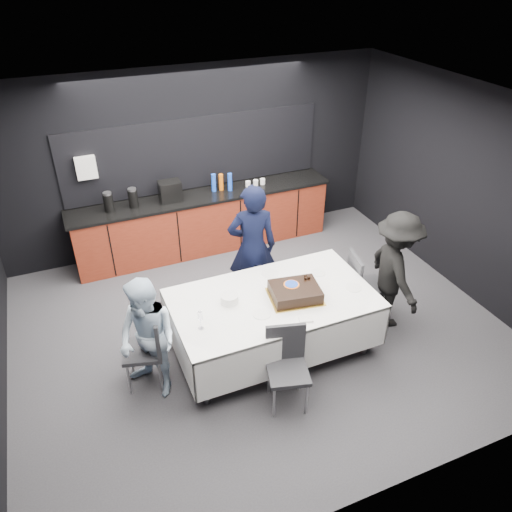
{
  "coord_description": "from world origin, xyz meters",
  "views": [
    {
      "loc": [
        -1.95,
        -4.53,
        4.24
      ],
      "look_at": [
        0.0,
        0.1,
        1.05
      ],
      "focal_mm": 35.0,
      "sensor_mm": 36.0,
      "label": 1
    }
  ],
  "objects_px": {
    "cake_assembly": "(295,292)",
    "person_right": "(395,271)",
    "party_table": "(273,307)",
    "chair_right": "(361,282)",
    "chair_left": "(150,344)",
    "person_left": "(148,340)",
    "chair_near": "(287,361)",
    "plate_stack": "(229,299)",
    "person_center": "(252,247)",
    "champagne_flute": "(200,317)"
  },
  "relations": [
    {
      "from": "cake_assembly",
      "to": "person_right",
      "type": "relative_size",
      "value": 0.42
    },
    {
      "from": "party_table",
      "to": "person_right",
      "type": "relative_size",
      "value": 1.48
    },
    {
      "from": "party_table",
      "to": "chair_right",
      "type": "distance_m",
      "value": 1.34
    },
    {
      "from": "chair_left",
      "to": "person_left",
      "type": "bearing_deg",
      "value": -100.57
    },
    {
      "from": "chair_near",
      "to": "person_left",
      "type": "xyz_separation_m",
      "value": [
        -1.29,
        0.68,
        0.18
      ]
    },
    {
      "from": "plate_stack",
      "to": "person_center",
      "type": "relative_size",
      "value": 0.11
    },
    {
      "from": "party_table",
      "to": "chair_near",
      "type": "distance_m",
      "value": 0.79
    },
    {
      "from": "chair_near",
      "to": "person_right",
      "type": "xyz_separation_m",
      "value": [
        1.8,
        0.66,
        0.25
      ]
    },
    {
      "from": "chair_left",
      "to": "person_right",
      "type": "bearing_deg",
      "value": -2.79
    },
    {
      "from": "party_table",
      "to": "chair_left",
      "type": "bearing_deg",
      "value": 177.94
    },
    {
      "from": "person_center",
      "to": "chair_right",
      "type": "bearing_deg",
      "value": 159.07
    },
    {
      "from": "chair_right",
      "to": "person_right",
      "type": "xyz_separation_m",
      "value": [
        0.29,
        -0.25,
        0.25
      ]
    },
    {
      "from": "party_table",
      "to": "chair_left",
      "type": "relative_size",
      "value": 2.51
    },
    {
      "from": "party_table",
      "to": "cake_assembly",
      "type": "bearing_deg",
      "value": -21.67
    },
    {
      "from": "cake_assembly",
      "to": "chair_left",
      "type": "relative_size",
      "value": 0.71
    },
    {
      "from": "plate_stack",
      "to": "person_center",
      "type": "height_order",
      "value": "person_center"
    },
    {
      "from": "chair_near",
      "to": "chair_left",
      "type": "bearing_deg",
      "value": 147.33
    },
    {
      "from": "chair_left",
      "to": "person_right",
      "type": "xyz_separation_m",
      "value": [
        3.06,
        -0.15,
        0.25
      ]
    },
    {
      "from": "champagne_flute",
      "to": "chair_near",
      "type": "relative_size",
      "value": 0.24
    },
    {
      "from": "champagne_flute",
      "to": "person_left",
      "type": "relative_size",
      "value": 0.16
    },
    {
      "from": "party_table",
      "to": "plate_stack",
      "type": "bearing_deg",
      "value": 167.5
    },
    {
      "from": "person_center",
      "to": "person_right",
      "type": "bearing_deg",
      "value": 157.53
    },
    {
      "from": "chair_left",
      "to": "chair_right",
      "type": "distance_m",
      "value": 2.77
    },
    {
      "from": "chair_left",
      "to": "person_left",
      "type": "relative_size",
      "value": 0.64
    },
    {
      "from": "chair_right",
      "to": "person_center",
      "type": "xyz_separation_m",
      "value": [
        -1.18,
        0.81,
        0.34
      ]
    },
    {
      "from": "chair_right",
      "to": "person_right",
      "type": "relative_size",
      "value": 0.59
    },
    {
      "from": "person_left",
      "to": "chair_left",
      "type": "bearing_deg",
      "value": 137.84
    },
    {
      "from": "cake_assembly",
      "to": "chair_left",
      "type": "bearing_deg",
      "value": 175.06
    },
    {
      "from": "party_table",
      "to": "person_right",
      "type": "distance_m",
      "value": 1.62
    },
    {
      "from": "plate_stack",
      "to": "person_right",
      "type": "bearing_deg",
      "value": -5.58
    },
    {
      "from": "chair_right",
      "to": "person_right",
      "type": "bearing_deg",
      "value": -41.54
    },
    {
      "from": "cake_assembly",
      "to": "person_left",
      "type": "height_order",
      "value": "person_left"
    },
    {
      "from": "champagne_flute",
      "to": "cake_assembly",
      "type": "bearing_deg",
      "value": 5.03
    },
    {
      "from": "champagne_flute",
      "to": "person_center",
      "type": "bearing_deg",
      "value": 47.35
    },
    {
      "from": "cake_assembly",
      "to": "chair_near",
      "type": "distance_m",
      "value": 0.85
    },
    {
      "from": "champagne_flute",
      "to": "plate_stack",
      "type": "bearing_deg",
      "value": 34.99
    },
    {
      "from": "cake_assembly",
      "to": "chair_near",
      "type": "xyz_separation_m",
      "value": [
        -0.42,
        -0.66,
        -0.32
      ]
    },
    {
      "from": "cake_assembly",
      "to": "party_table",
      "type": "bearing_deg",
      "value": 158.33
    },
    {
      "from": "chair_left",
      "to": "chair_right",
      "type": "height_order",
      "value": "same"
    },
    {
      "from": "person_right",
      "to": "person_left",
      "type": "bearing_deg",
      "value": 98.31
    },
    {
      "from": "plate_stack",
      "to": "chair_right",
      "type": "distance_m",
      "value": 1.84
    },
    {
      "from": "party_table",
      "to": "cake_assembly",
      "type": "height_order",
      "value": "cake_assembly"
    },
    {
      "from": "chair_near",
      "to": "person_left",
      "type": "height_order",
      "value": "person_left"
    },
    {
      "from": "person_right",
      "to": "chair_right",
      "type": "bearing_deg",
      "value": 57.06
    },
    {
      "from": "chair_near",
      "to": "person_center",
      "type": "height_order",
      "value": "person_center"
    },
    {
      "from": "person_center",
      "to": "person_left",
      "type": "bearing_deg",
      "value": 46.27
    },
    {
      "from": "party_table",
      "to": "champagne_flute",
      "type": "height_order",
      "value": "champagne_flute"
    },
    {
      "from": "chair_left",
      "to": "cake_assembly",
      "type": "bearing_deg",
      "value": -4.94
    },
    {
      "from": "party_table",
      "to": "cake_assembly",
      "type": "relative_size",
      "value": 3.54
    },
    {
      "from": "chair_left",
      "to": "chair_right",
      "type": "xyz_separation_m",
      "value": [
        2.77,
        0.11,
        0.0
      ]
    }
  ]
}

